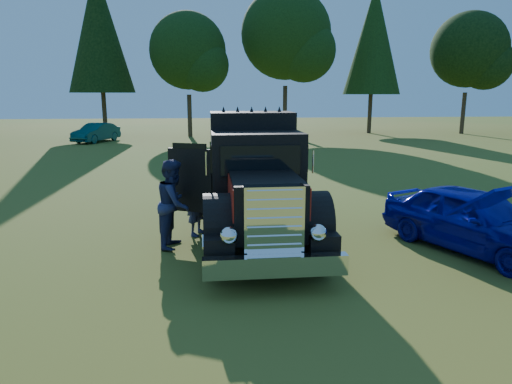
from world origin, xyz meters
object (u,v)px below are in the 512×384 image
object	(u,v)px
diamond_t_truck	(255,186)
distant_teal_car	(96,133)
spectator_far	(174,204)
hotrod_coupe	(473,219)
spectator_near	(197,197)

from	to	relation	value
diamond_t_truck	distant_teal_car	xyz separation A→B (m)	(-9.22, 24.08, -0.59)
diamond_t_truck	distant_teal_car	bearing A→B (deg)	110.95
diamond_t_truck	spectator_far	bearing A→B (deg)	-166.97
diamond_t_truck	hotrod_coupe	bearing A→B (deg)	-16.96
spectator_far	hotrod_coupe	bearing A→B (deg)	-88.21
hotrod_coupe	diamond_t_truck	bearing A→B (deg)	163.04
distant_teal_car	spectator_near	bearing A→B (deg)	-48.53
spectator_near	distant_teal_car	distance (m)	24.93
hotrod_coupe	spectator_near	bearing A→B (deg)	163.12
spectator_near	spectator_far	size ratio (longest dim) A/B	0.94
spectator_far	distant_teal_car	world-z (taller)	spectator_far
spectator_near	distant_teal_car	size ratio (longest dim) A/B	0.45
diamond_t_truck	spectator_near	xyz separation A→B (m)	(-1.39, 0.42, -0.33)
hotrod_coupe	spectator_far	world-z (taller)	spectator_far
spectator_near	spectator_far	world-z (taller)	spectator_far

